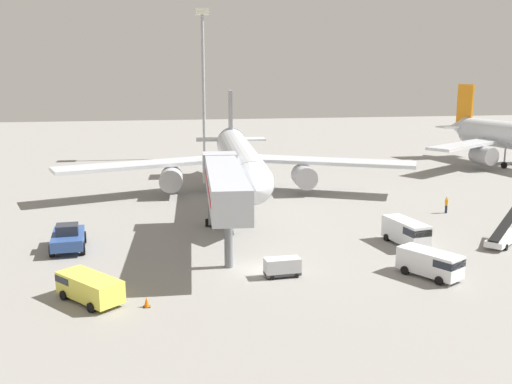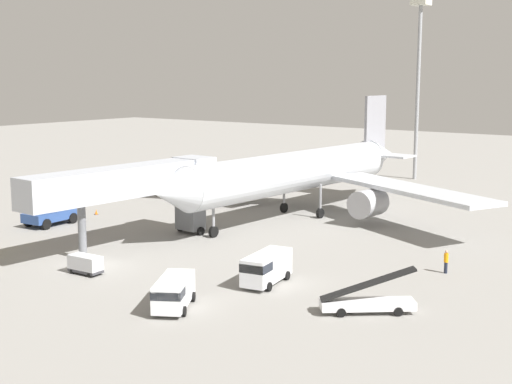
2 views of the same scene
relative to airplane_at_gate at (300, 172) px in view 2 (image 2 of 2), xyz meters
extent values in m
plane|color=gray|center=(-2.38, -27.63, -4.90)|extent=(300.00, 300.00, 0.00)
cylinder|color=silver|center=(-0.10, -1.49, 0.18)|extent=(6.53, 31.98, 4.37)
cone|color=silver|center=(-1.31, -19.20, 0.18)|extent=(4.53, 4.04, 4.29)
cone|color=silver|center=(1.18, 17.27, 0.51)|extent=(4.54, 6.12, 4.15)
cube|color=gray|center=(1.08, 15.81, 4.56)|extent=(0.67, 4.61, 7.00)
cube|color=silver|center=(3.67, 15.22, 0.73)|extent=(5.46, 3.69, 0.24)
cube|color=silver|center=(-1.57, 15.57, 0.73)|extent=(5.46, 3.69, 0.24)
cube|color=silver|center=(12.35, 0.93, -0.80)|extent=(21.70, 13.70, 0.44)
cube|color=silver|center=(-12.11, 2.61, -0.80)|extent=(22.24, 11.17, 0.44)
cylinder|color=#A8A8AD|center=(8.55, -0.17, -2.53)|extent=(3.13, 3.93, 2.88)
cylinder|color=#A8A8AD|center=(-8.49, 0.99, -2.53)|extent=(3.13, 3.93, 2.88)
cylinder|color=gray|center=(-0.95, -13.84, -2.74)|extent=(0.28, 0.28, 3.22)
cylinder|color=black|center=(-0.95, -13.84, -4.35)|extent=(0.42, 1.12, 1.10)
cylinder|color=gray|center=(2.54, 0.24, -2.74)|extent=(0.28, 0.28, 3.22)
cylinder|color=black|center=(2.54, 0.24, -4.35)|extent=(0.42, 1.12, 1.10)
cylinder|color=gray|center=(-2.48, 0.58, -2.74)|extent=(0.28, 0.28, 3.22)
cylinder|color=black|center=(-2.48, 0.58, -4.35)|extent=(0.42, 1.12, 1.10)
cube|color=#B2B7C1|center=(-4.52, -22.98, 1.23)|extent=(4.16, 18.57, 2.70)
cube|color=red|center=(-6.04, -22.88, 1.23)|extent=(1.02, 15.44, 0.44)
cube|color=#B2B7C1|center=(-3.90, -13.19, 1.23)|extent=(3.62, 3.01, 2.84)
cube|color=#232833|center=(-3.82, -11.89, 1.48)|extent=(3.31, 0.45, 0.90)
cube|color=slate|center=(-3.94, -13.79, -2.31)|extent=(2.66, 1.96, 4.38)
cylinder|color=black|center=(-5.36, -13.70, -4.50)|extent=(0.35, 0.82, 0.80)
cylinder|color=black|center=(-2.51, -13.88, -4.50)|extent=(0.35, 0.82, 0.80)
cylinder|color=slate|center=(-4.75, -26.65, -2.51)|extent=(0.70, 0.70, 4.78)
cube|color=#2D4C8E|center=(-18.33, -19.47, -3.87)|extent=(3.16, 5.81, 0.96)
cube|color=#232833|center=(-18.31, -19.75, -2.94)|extent=(2.04, 1.95, 0.90)
cylinder|color=black|center=(-16.90, -21.18, -4.35)|extent=(0.49, 1.13, 1.10)
cylinder|color=black|center=(-19.46, -21.39, -4.35)|extent=(0.49, 1.13, 1.10)
cylinder|color=black|center=(-17.20, -17.55, -4.35)|extent=(0.49, 1.13, 1.10)
cylinder|color=black|center=(-19.76, -17.76, -4.35)|extent=(0.49, 1.13, 1.10)
cube|color=white|center=(21.23, -24.78, -4.32)|extent=(5.83, 5.17, 0.55)
cube|color=black|center=(21.23, -24.78, -2.94)|extent=(5.41, 4.63, 2.17)
cylinder|color=black|center=(22.20, -23.01, -4.60)|extent=(0.60, 0.55, 0.60)
cylinder|color=black|center=(23.16, -24.19, -4.60)|extent=(0.60, 0.55, 0.60)
cylinder|color=black|center=(19.30, -25.36, -4.60)|extent=(0.60, 0.55, 0.60)
cylinder|color=black|center=(20.26, -26.54, -4.60)|extent=(0.60, 0.55, 0.60)
cube|color=white|center=(10.35, -31.62, -3.72)|extent=(4.16, 5.25, 1.78)
cube|color=#1E232D|center=(11.19, -33.08, -3.33)|extent=(2.50, 2.36, 0.57)
cylinder|color=black|center=(11.92, -32.48, -4.56)|extent=(0.64, 0.76, 0.68)
cylinder|color=black|center=(10.31, -33.42, -4.56)|extent=(0.64, 0.76, 0.68)
cylinder|color=black|center=(10.39, -29.83, -4.56)|extent=(0.64, 0.76, 0.68)
cylinder|color=black|center=(8.77, -30.77, -4.56)|extent=(0.64, 0.76, 0.68)
cube|color=white|center=(12.09, -23.35, -3.59)|extent=(2.75, 5.48, 2.03)
cube|color=#1E232D|center=(12.39, -25.10, -3.15)|extent=(2.17, 1.97, 0.65)
cylinder|color=black|center=(13.26, -24.80, -4.56)|extent=(0.45, 0.73, 0.68)
cylinder|color=black|center=(11.47, -25.10, -4.56)|extent=(0.45, 0.73, 0.68)
cylinder|color=black|center=(12.71, -21.60, -4.56)|extent=(0.45, 0.73, 0.68)
cylinder|color=black|center=(10.92, -21.90, -4.56)|extent=(0.45, 0.73, 0.68)
cube|color=#38383D|center=(-0.93, -29.62, -4.61)|extent=(2.84, 1.41, 0.22)
cube|color=silver|center=(-0.93, -29.62, -3.95)|extent=(2.84, 1.41, 1.10)
cylinder|color=black|center=(-1.86, -30.26, -4.72)|extent=(0.37, 0.14, 0.36)
cylinder|color=black|center=(-1.93, -29.11, -4.72)|extent=(0.37, 0.14, 0.36)
cylinder|color=black|center=(0.08, -30.14, -4.72)|extent=(0.37, 0.14, 0.36)
cylinder|color=black|center=(0.01, -28.99, -4.72)|extent=(0.37, 0.14, 0.36)
cylinder|color=#1E2333|center=(21.85, -12.66, -4.45)|extent=(0.27, 0.27, 0.90)
cylinder|color=orange|center=(21.85, -12.66, -3.65)|extent=(0.36, 0.36, 0.71)
sphere|color=tan|center=(21.85, -12.66, -3.15)|extent=(0.24, 0.24, 0.24)
cube|color=black|center=(-18.86, -12.88, -4.89)|extent=(0.37, 0.37, 0.03)
cone|color=orange|center=(-18.86, -12.88, -4.60)|extent=(0.31, 0.31, 0.54)
cylinder|color=#93969B|center=(-1.35, 34.24, 7.86)|extent=(0.56, 0.56, 25.52)
cube|color=silver|center=(-1.35, 34.24, 21.12)|extent=(2.40, 2.40, 1.00)
camera|label=1|loc=(-10.38, -71.29, 10.79)|focal=40.44mm
camera|label=2|loc=(41.57, -64.96, 10.51)|focal=49.45mm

